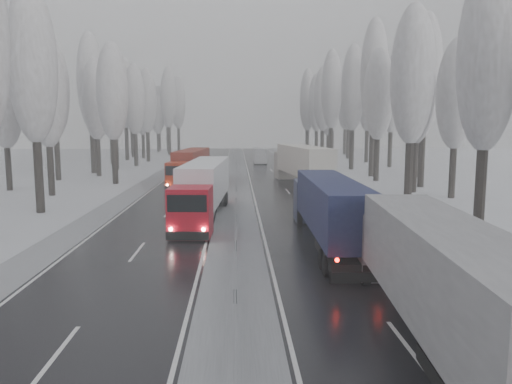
{
  "coord_description": "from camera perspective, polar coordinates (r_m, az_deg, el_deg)",
  "views": [
    {
      "loc": [
        0.08,
        -14.14,
        6.73
      ],
      "look_at": [
        1.38,
        19.47,
        2.2
      ],
      "focal_mm": 35.0,
      "sensor_mm": 36.0,
      "label": 1
    }
  ],
  "objects": [
    {
      "name": "tree_39",
      "position": [
        136.61,
        6.91,
        9.17
      ],
      "size": [
        3.6,
        3.6,
        16.19
      ],
      "color": "black",
      "rests_on": "ground"
    },
    {
      "name": "tree_58",
      "position": [
        41.81,
        -24.19,
        13.02
      ],
      "size": [
        3.6,
        3.6,
        17.21
      ],
      "color": "black",
      "rests_on": "ground"
    },
    {
      "name": "tree_38",
      "position": [
        132.28,
        5.97,
        9.73
      ],
      "size": [
        3.6,
        3.6,
        17.97
      ],
      "color": "black",
      "rests_on": "ground"
    },
    {
      "name": "tree_78",
      "position": [
        130.78,
        -10.13,
        10.11
      ],
      "size": [
        3.6,
        3.6,
        19.55
      ],
      "color": "black",
      "rests_on": "ground"
    },
    {
      "name": "tree_22",
      "position": [
        62.2,
        13.84,
        10.68
      ],
      "size": [
        3.6,
        3.6,
        15.86
      ],
      "color": "black",
      "rests_on": "ground"
    },
    {
      "name": "tree_79",
      "position": [
        135.07,
        -11.06,
        9.34
      ],
      "size": [
        3.6,
        3.6,
        17.07
      ],
      "color": "black",
      "rests_on": "ground"
    },
    {
      "name": "tree_32",
      "position": [
        104.76,
        6.98,
        10.04
      ],
      "size": [
        3.6,
        3.6,
        17.33
      ],
      "color": "black",
      "rests_on": "ground"
    },
    {
      "name": "carriageway_left",
      "position": [
        44.96,
        -9.0,
        -1.02
      ],
      "size": [
        7.5,
        200.0,
        0.03
      ],
      "primitive_type": "cube",
      "color": "black",
      "rests_on": "ground"
    },
    {
      "name": "tree_61",
      "position": [
        57.46,
        -26.84,
        9.14
      ],
      "size": [
        3.6,
        3.6,
        13.95
      ],
      "color": "black",
      "rests_on": "ground"
    },
    {
      "name": "tree_75",
      "position": [
        120.07,
        -14.1,
        9.95
      ],
      "size": [
        3.6,
        3.6,
        18.6
      ],
      "color": "black",
      "rests_on": "ground"
    },
    {
      "name": "tree_30",
      "position": [
        97.37,
        7.66,
        10.42
      ],
      "size": [
        3.6,
        3.6,
        17.86
      ],
      "color": "black",
      "rests_on": "ground"
    },
    {
      "name": "tree_60",
      "position": [
        51.6,
        -22.81,
        10.26
      ],
      "size": [
        3.6,
        3.6,
        14.84
      ],
      "color": "black",
      "rests_on": "ground"
    },
    {
      "name": "tree_36",
      "position": [
        121.65,
        5.9,
        10.59
      ],
      "size": [
        3.6,
        3.6,
        20.23
      ],
      "color": "black",
      "rests_on": "ground"
    },
    {
      "name": "tree_73",
      "position": [
        108.99,
        -14.01,
        9.74
      ],
      "size": [
        3.6,
        3.6,
        17.22
      ],
      "color": "black",
      "rests_on": "ground"
    },
    {
      "name": "tree_74",
      "position": [
        114.63,
        -9.98,
        10.52
      ],
      "size": [
        3.6,
        3.6,
        19.68
      ],
      "color": "black",
      "rests_on": "ground"
    },
    {
      "name": "tree_16",
      "position": [
        33.58,
        25.0,
        13.7
      ],
      "size": [
        3.6,
        3.6,
        16.53
      ],
      "color": "black",
      "rests_on": "ground"
    },
    {
      "name": "tree_24",
      "position": [
        67.86,
        13.36,
        12.92
      ],
      "size": [
        3.6,
        3.6,
        20.49
      ],
      "color": "black",
      "rests_on": "ground"
    },
    {
      "name": "truck_cream_box",
      "position": [
        55.44,
        5.16,
        3.36
      ],
      "size": [
        4.97,
        17.53,
        4.46
      ],
      "rotation": [
        0.0,
        0.0,
        0.13
      ],
      "color": "#A19A8F",
      "rests_on": "ground"
    },
    {
      "name": "tree_76",
      "position": [
        123.78,
        -8.91,
        9.99
      ],
      "size": [
        3.6,
        3.6,
        18.55
      ],
      "color": "black",
      "rests_on": "ground"
    },
    {
      "name": "tree_23",
      "position": [
        67.87,
        18.02,
        9.01
      ],
      "size": [
        3.6,
        3.6,
        13.55
      ],
      "color": "black",
      "rests_on": "ground"
    },
    {
      "name": "truck_grey_tarp",
      "position": [
        16.28,
        19.75,
        -8.54
      ],
      "size": [
        3.58,
        15.55,
        3.96
      ],
      "rotation": [
        0.0,
        0.0,
        -0.08
      ],
      "color": "#58575D",
      "rests_on": "ground"
    },
    {
      "name": "tree_37",
      "position": [
        126.64,
        8.8,
        9.31
      ],
      "size": [
        3.6,
        3.6,
        16.37
      ],
      "color": "black",
      "rests_on": "ground"
    },
    {
      "name": "tree_19",
      "position": [
        49.45,
        21.93,
        10.24
      ],
      "size": [
        3.6,
        3.6,
        14.57
      ],
      "color": "black",
      "rests_on": "ground"
    },
    {
      "name": "box_truck_distant",
      "position": [
        88.45,
        0.45,
        4.2
      ],
      "size": [
        2.35,
        7.32,
        2.72
      ],
      "rotation": [
        0.0,
        0.0,
        -0.02
      ],
      "color": "#A9ABB0",
      "rests_on": "ground"
    },
    {
      "name": "tree_31",
      "position": [
        102.46,
        10.59,
        10.47
      ],
      "size": [
        3.6,
        3.6,
        18.58
      ],
      "color": "black",
      "rests_on": "ground"
    },
    {
      "name": "tree_65",
      "position": [
        73.89,
        -18.43,
        11.8
      ],
      "size": [
        3.6,
        3.6,
        19.48
      ],
      "color": "black",
      "rests_on": "ground"
    },
    {
      "name": "tree_63",
      "position": [
        65.77,
        -22.1,
        10.74
      ],
      "size": [
        3.6,
        3.6,
        16.88
      ],
      "color": "black",
      "rests_on": "ground"
    },
    {
      "name": "tree_34",
      "position": [
        111.66,
        5.93,
        10.01
      ],
      "size": [
        3.6,
        3.6,
        17.63
      ],
      "color": "black",
      "rests_on": "ground"
    },
    {
      "name": "tree_62",
      "position": [
        59.65,
        -16.11,
        10.86
      ],
      "size": [
        3.6,
        3.6,
        16.04
      ],
      "color": "black",
      "rests_on": "ground"
    },
    {
      "name": "tree_68",
      "position": [
        85.0,
        -13.74,
        10.16
      ],
      "size": [
        3.6,
        3.6,
        16.65
      ],
      "color": "black",
      "rests_on": "ground"
    },
    {
      "name": "tree_69",
      "position": [
        90.04,
        -16.34,
        11.01
      ],
      "size": [
        3.6,
        3.6,
        19.35
      ],
      "color": "black",
      "rests_on": "ground"
    },
    {
      "name": "tree_71",
      "position": [
        99.78,
        -14.73,
        10.8
      ],
      "size": [
        3.6,
        3.6,
        19.61
      ],
      "color": "black",
      "rests_on": "ground"
    },
    {
      "name": "median_guardrail",
      "position": [
        44.55,
        -2.3,
        -0.25
      ],
      "size": [
        0.12,
        200.0,
        0.76
      ],
      "color": "slate",
      "rests_on": "ground"
    },
    {
      "name": "tree_33",
      "position": [
        109.17,
        8.27,
        8.91
      ],
      "size": [
        3.6,
        3.6,
        14.33
      ],
      "color": "black",
      "rests_on": "ground"
    },
    {
      "name": "tree_28",
      "position": [
        87.81,
        8.63,
        11.44
      ],
      "size": [
        3.6,
        3.6,
        19.62
      ],
      "color": "black",
      "rests_on": "ground"
    },
    {
      "name": "truck_red_red",
      "position": [
        58.06,
        -7.51,
        3.18
      ],
      "size": [
        3.67,
        15.19,
        3.86
      ],
      "rotation": [
        0.0,
        0.0,
        -0.09
      ],
      "color": "#B6220A",
      "rests_on": "ground"
    },
    {
      "name": "tree_64",
      "position": [
        69.4,
        -17.82,
        9.97
      ],
      "size": [
        3.6,
        3.6,
        15.42
      ],
      "color": "black",
      "rests_on": "ground"
    },
    {
      "name": "tree_35",
      "position": [
        117.23,
        10.18,
        10.01
      ],
      "size": [
        3.6,
        3.6,
        18.25
      ],
      "color": "black",
      "rests_on": "ground"
    },
    {
      "name": "tree_18",
      "position": [
        43.81,
        17.45,
        12.52
      ],
      "size": [
        3.6,
        3.6,
        16.58
      ],
      "color": "black",
      "rests_on": "ground"
    },
    {
      "name": "tree_72",
      "position": [
        104.46,
        -12.87,
        9.14
      ],
      "size": [
        3.6,
        3.6,
        15.11
      ],
      "color": "black",
      "rests_on": "ground"
    },
    {
      "name": "carriageway_right",
      "position": [
        44.94,
        4.41,
        -0.95
      ],
      "size": [
        7.5,
        200.0,
        0.03
      ],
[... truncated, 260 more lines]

